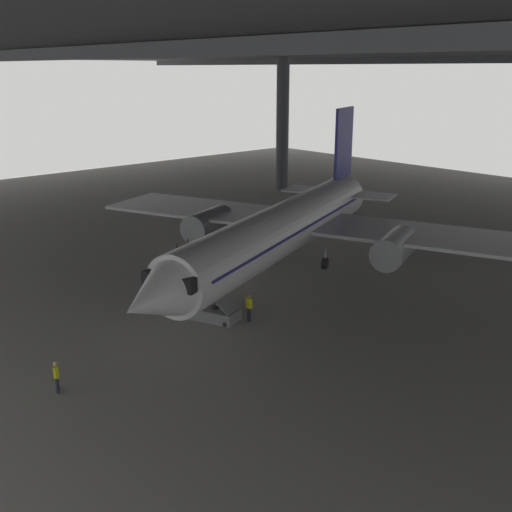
# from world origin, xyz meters

# --- Properties ---
(ground_plane) EXTENTS (110.00, 110.00, 0.00)m
(ground_plane) POSITION_xyz_m (0.00, 0.00, 0.00)
(ground_plane) COLOR gray
(hangar_structure) EXTENTS (121.00, 99.00, 16.87)m
(hangar_structure) POSITION_xyz_m (-0.06, 13.76, 16.24)
(hangar_structure) COLOR #4C4F54
(hangar_structure) RESTS_ON ground_plane
(airplane_main) EXTENTS (34.35, 34.51, 11.24)m
(airplane_main) POSITION_xyz_m (-0.65, 2.93, 3.41)
(airplane_main) COLOR white
(airplane_main) RESTS_ON ground_plane
(boarding_stairs) EXTENTS (4.38, 2.79, 4.61)m
(boarding_stairs) POSITION_xyz_m (2.35, -6.55, 0.73)
(boarding_stairs) COLOR slate
(boarding_stairs) RESTS_ON ground_plane
(crew_worker_near_nose) EXTENTS (0.49, 0.37, 1.57)m
(crew_worker_near_nose) POSITION_xyz_m (4.67, -17.18, 0.89)
(crew_worker_near_nose) COLOR #232838
(crew_worker_near_nose) RESTS_ON ground_plane
(crew_worker_by_stairs) EXTENTS (0.55, 0.26, 1.69)m
(crew_worker_by_stairs) POSITION_xyz_m (4.42, -5.03, 0.97)
(crew_worker_by_stairs) COLOR #232838
(crew_worker_by_stairs) RESTS_ON ground_plane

